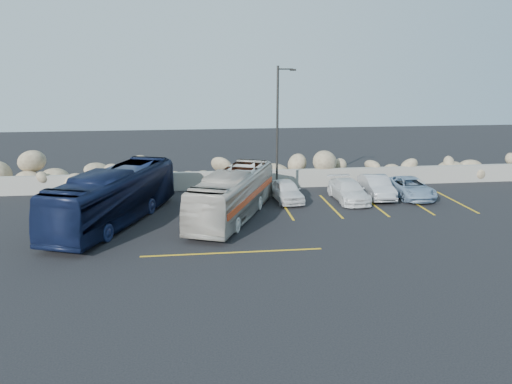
{
  "coord_description": "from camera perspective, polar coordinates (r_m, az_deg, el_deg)",
  "views": [
    {
      "loc": [
        -2.5,
        -20.37,
        7.95
      ],
      "look_at": [
        0.51,
        4.0,
        1.75
      ],
      "focal_mm": 35.0,
      "sensor_mm": 36.0,
      "label": 1
    }
  ],
  "objects": [
    {
      "name": "car_b",
      "position": [
        31.94,
        13.61,
        0.59
      ],
      "size": [
        1.65,
        4.15,
        1.35
      ],
      "primitive_type": "imported",
      "rotation": [
        0.0,
        0.0,
        -0.06
      ],
      "color": "#ACADB1",
      "rests_on": "ground"
    },
    {
      "name": "vintage_bus",
      "position": [
        26.77,
        -2.65,
        -0.27
      ],
      "size": [
        5.53,
        9.36,
        2.57
      ],
      "primitive_type": "imported",
      "rotation": [
        0.0,
        0.0,
        -0.39
      ],
      "color": "beige",
      "rests_on": "ground"
    },
    {
      "name": "parking_lines",
      "position": [
        28.05,
        8.01,
        -2.43
      ],
      "size": [
        18.16,
        9.36,
        0.01
      ],
      "color": "gold",
      "rests_on": "ground"
    },
    {
      "name": "car_c",
      "position": [
        30.8,
        10.51,
        0.15
      ],
      "size": [
        1.86,
        4.32,
        1.24
      ],
      "primitive_type": "imported",
      "rotation": [
        0.0,
        0.0,
        0.03
      ],
      "color": "white",
      "rests_on": "ground"
    },
    {
      "name": "lamppost",
      "position": [
        30.51,
        2.56,
        7.27
      ],
      "size": [
        1.14,
        0.18,
        8.0
      ],
      "color": "#292724",
      "rests_on": "ground"
    },
    {
      "name": "ground",
      "position": [
        22.01,
        -0.05,
        -7.02
      ],
      "size": [
        90.0,
        90.0,
        0.0
      ],
      "primitive_type": "plane",
      "color": "black",
      "rests_on": "ground"
    },
    {
      "name": "car_d",
      "position": [
        32.58,
        17.22,
        0.49
      ],
      "size": [
        2.04,
        4.39,
        1.22
      ],
      "primitive_type": "imported",
      "rotation": [
        0.0,
        0.0,
        -0.01
      ],
      "color": "#819BB7",
      "rests_on": "ground"
    },
    {
      "name": "seawall",
      "position": [
        33.29,
        -2.57,
        1.39
      ],
      "size": [
        60.0,
        0.4,
        1.2
      ],
      "primitive_type": "cube",
      "color": "gray",
      "rests_on": "ground"
    },
    {
      "name": "car_a",
      "position": [
        30.29,
        3.49,
        0.17
      ],
      "size": [
        1.86,
        3.88,
        1.28
      ],
      "primitive_type": "imported",
      "rotation": [
        0.0,
        0.0,
        0.1
      ],
      "color": "white",
      "rests_on": "ground"
    },
    {
      "name": "riprap_pile",
      "position": [
        34.31,
        -2.74,
        2.97
      ],
      "size": [
        54.0,
        2.8,
        2.6
      ],
      "primitive_type": null,
      "color": "#8D785C",
      "rests_on": "ground"
    },
    {
      "name": "tour_coach",
      "position": [
        26.75,
        -15.95,
        -0.51
      ],
      "size": [
        5.85,
        10.43,
        2.85
      ],
      "primitive_type": "imported",
      "rotation": [
        0.0,
        0.0,
        -0.36
      ],
      "color": "#101938",
      "rests_on": "ground"
    }
  ]
}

